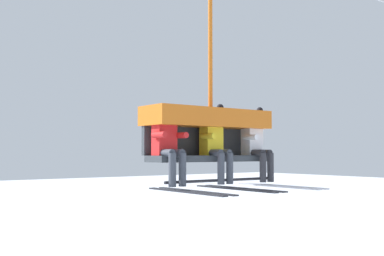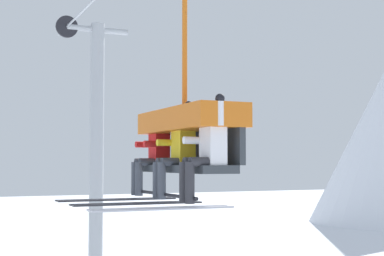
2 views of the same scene
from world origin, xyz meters
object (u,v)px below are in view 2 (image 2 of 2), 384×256
chairlift_chair (190,128)px  skier_yellow (175,151)px  skier_red (151,154)px  skier_white (204,150)px  lift_tower_near (95,198)px

chairlift_chair → skier_yellow: (0.00, -0.21, -0.31)m
skier_red → skier_white: (1.80, 0.01, 0.02)m
chairlift_chair → skier_red: size_ratio=2.32×
lift_tower_near → skier_white: (8.47, -0.93, 1.06)m
skier_red → lift_tower_near: bearing=172.0°
skier_red → skier_white: bearing=0.2°
lift_tower_near → chairlift_chair: size_ratio=2.44×
chairlift_chair → skier_red: (-0.90, -0.22, -0.33)m
skier_white → lift_tower_near: bearing=173.8°
skier_red → skier_yellow: size_ratio=1.00×
chairlift_chair → skier_white: 0.98m
lift_tower_near → skier_white: lift_tower_near is taller
lift_tower_near → skier_red: lift_tower_near is taller
skier_white → skier_yellow: bearing=180.0°
skier_yellow → skier_white: 0.90m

